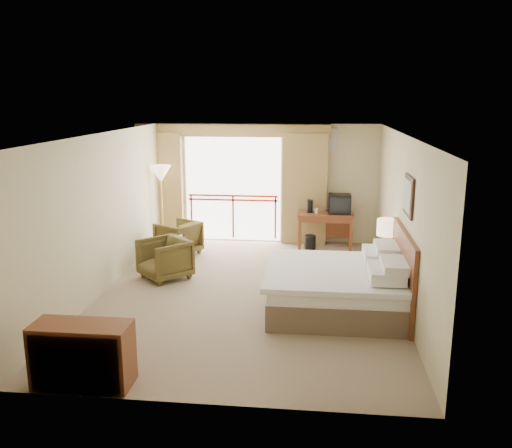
# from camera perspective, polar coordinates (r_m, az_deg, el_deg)

# --- Properties ---
(floor) EXTENTS (7.00, 7.00, 0.00)m
(floor) POSITION_cam_1_polar(r_m,az_deg,el_deg) (9.40, -0.73, -7.21)
(floor) COLOR #89755B
(floor) RESTS_ON ground
(ceiling) EXTENTS (7.00, 7.00, 0.00)m
(ceiling) POSITION_cam_1_polar(r_m,az_deg,el_deg) (8.83, -0.78, 9.43)
(ceiling) COLOR white
(ceiling) RESTS_ON wall_back
(wall_back) EXTENTS (5.00, 0.00, 5.00)m
(wall_back) POSITION_cam_1_polar(r_m,az_deg,el_deg) (12.44, 1.22, 4.31)
(wall_back) COLOR beige
(wall_back) RESTS_ON ground
(wall_front) EXTENTS (5.00, 0.00, 5.00)m
(wall_front) POSITION_cam_1_polar(r_m,az_deg,el_deg) (5.69, -5.10, -6.76)
(wall_front) COLOR beige
(wall_front) RESTS_ON ground
(wall_left) EXTENTS (0.00, 7.00, 7.00)m
(wall_left) POSITION_cam_1_polar(r_m,az_deg,el_deg) (9.64, -15.67, 1.16)
(wall_left) COLOR beige
(wall_left) RESTS_ON ground
(wall_right) EXTENTS (0.00, 7.00, 7.00)m
(wall_right) POSITION_cam_1_polar(r_m,az_deg,el_deg) (9.07, 15.13, 0.44)
(wall_right) COLOR beige
(wall_right) RESTS_ON ground
(balcony_door) EXTENTS (2.40, 0.00, 2.40)m
(balcony_door) POSITION_cam_1_polar(r_m,az_deg,el_deg) (12.54, -2.44, 3.68)
(balcony_door) COLOR white
(balcony_door) RESTS_ON wall_back
(balcony_railing) EXTENTS (2.09, 0.03, 1.02)m
(balcony_railing) POSITION_cam_1_polar(r_m,az_deg,el_deg) (12.59, -2.43, 1.93)
(balcony_railing) COLOR #B5240F
(balcony_railing) RESTS_ON wall_back
(curtain_left) EXTENTS (1.00, 0.26, 2.50)m
(curtain_left) POSITION_cam_1_polar(r_m,az_deg,el_deg) (12.76, -9.89, 3.89)
(curtain_left) COLOR olive
(curtain_left) RESTS_ON wall_back
(curtain_right) EXTENTS (1.00, 0.26, 2.50)m
(curtain_right) POSITION_cam_1_polar(r_m,az_deg,el_deg) (12.26, 5.13, 3.66)
(curtain_right) COLOR olive
(curtain_right) RESTS_ON wall_back
(valance) EXTENTS (4.40, 0.22, 0.28)m
(valance) POSITION_cam_1_polar(r_m,az_deg,el_deg) (12.29, -2.57, 9.82)
(valance) COLOR olive
(valance) RESTS_ON wall_back
(hvac_vent) EXTENTS (0.50, 0.04, 0.50)m
(hvac_vent) POSITION_cam_1_polar(r_m,az_deg,el_deg) (12.25, 7.38, 8.78)
(hvac_vent) COLOR silver
(hvac_vent) RESTS_ON wall_back
(bed) EXTENTS (2.13, 2.06, 0.97)m
(bed) POSITION_cam_1_polar(r_m,az_deg,el_deg) (8.66, 8.71, -6.57)
(bed) COLOR brown
(bed) RESTS_ON floor
(headboard) EXTENTS (0.06, 2.10, 1.30)m
(headboard) POSITION_cam_1_polar(r_m,az_deg,el_deg) (8.67, 15.17, -4.95)
(headboard) COLOR #5E2A17
(headboard) RESTS_ON wall_right
(framed_art) EXTENTS (0.04, 0.72, 0.60)m
(framed_art) POSITION_cam_1_polar(r_m,az_deg,el_deg) (8.38, 15.74, 2.86)
(framed_art) COLOR black
(framed_art) RESTS_ON wall_right
(nightstand) EXTENTS (0.42, 0.50, 0.58)m
(nightstand) POSITION_cam_1_polar(r_m,az_deg,el_deg) (9.85, 13.40, -4.82)
(nightstand) COLOR #5E2A17
(nightstand) RESTS_ON floor
(table_lamp) EXTENTS (0.35, 0.35, 0.61)m
(table_lamp) POSITION_cam_1_polar(r_m,az_deg,el_deg) (9.69, 13.61, -0.41)
(table_lamp) COLOR tan
(table_lamp) RESTS_ON nightstand
(phone) EXTENTS (0.24, 0.21, 0.09)m
(phone) POSITION_cam_1_polar(r_m,az_deg,el_deg) (9.61, 13.32, -3.20)
(phone) COLOR black
(phone) RESTS_ON nightstand
(desk) EXTENTS (1.21, 0.59, 0.79)m
(desk) POSITION_cam_1_polar(r_m,az_deg,el_deg) (12.09, 7.30, 0.40)
(desk) COLOR #5E2A17
(desk) RESTS_ON floor
(tv) EXTENTS (0.48, 0.38, 0.43)m
(tv) POSITION_cam_1_polar(r_m,az_deg,el_deg) (11.96, 8.80, 2.11)
(tv) COLOR black
(tv) RESTS_ON desk
(coffee_maker) EXTENTS (0.16, 0.16, 0.29)m
(coffee_maker) POSITION_cam_1_polar(r_m,az_deg,el_deg) (11.97, 5.68, 1.86)
(coffee_maker) COLOR black
(coffee_maker) RESTS_ON desk
(cup) EXTENTS (0.09, 0.09, 0.11)m
(cup) POSITION_cam_1_polar(r_m,az_deg,el_deg) (11.94, 6.38, 1.36)
(cup) COLOR white
(cup) RESTS_ON desk
(wastebasket) EXTENTS (0.26, 0.26, 0.31)m
(wastebasket) POSITION_cam_1_polar(r_m,az_deg,el_deg) (12.00, 5.71, -1.92)
(wastebasket) COLOR black
(wastebasket) RESTS_ON floor
(armchair_far) EXTENTS (1.06, 1.05, 0.72)m
(armchair_far) POSITION_cam_1_polar(r_m,az_deg,el_deg) (11.73, -8.12, -3.14)
(armchair_far) COLOR #443918
(armchair_far) RESTS_ON floor
(armchair_near) EXTENTS (1.14, 1.14, 0.74)m
(armchair_near) POSITION_cam_1_polar(r_m,az_deg,el_deg) (10.26, -9.51, -5.63)
(armchair_near) COLOR #443918
(armchair_near) RESTS_ON floor
(side_table) EXTENTS (0.49, 0.49, 0.53)m
(side_table) POSITION_cam_1_polar(r_m,az_deg,el_deg) (11.12, -8.66, -2.14)
(side_table) COLOR black
(side_table) RESTS_ON floor
(book) EXTENTS (0.23, 0.27, 0.02)m
(book) POSITION_cam_1_polar(r_m,az_deg,el_deg) (11.07, -8.69, -1.29)
(book) COLOR white
(book) RESTS_ON side_table
(floor_lamp) EXTENTS (0.46, 0.46, 1.82)m
(floor_lamp) POSITION_cam_1_polar(r_m,az_deg,el_deg) (12.09, -10.00, 4.90)
(floor_lamp) COLOR tan
(floor_lamp) RESTS_ON floor
(dresser) EXTENTS (1.14, 0.48, 0.76)m
(dresser) POSITION_cam_1_polar(r_m,az_deg,el_deg) (6.76, -17.80, -12.97)
(dresser) COLOR #5E2A17
(dresser) RESTS_ON floor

